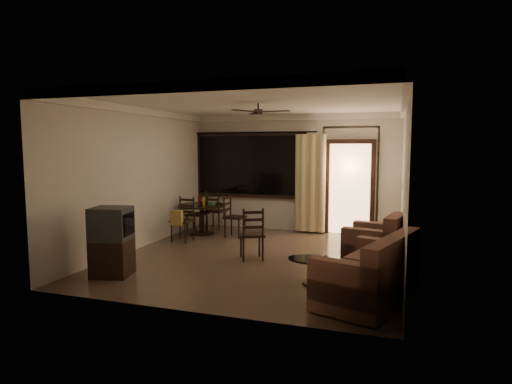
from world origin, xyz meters
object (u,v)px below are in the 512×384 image
(coffee_table, at_px, (317,267))
(sofa, at_px, (372,276))
(dining_table, at_px, (202,211))
(dining_chair_east, at_px, (235,224))
(dining_chair_west, at_px, (198,221))
(dining_chair_north, at_px, (216,218))
(tv_cabinet, at_px, (112,241))
(armchair, at_px, (377,246))
(dining_chair_south, at_px, (182,227))
(side_chair, at_px, (252,244))

(coffee_table, bearing_deg, sofa, -32.28)
(dining_table, distance_m, dining_chair_east, 0.88)
(dining_chair_west, distance_m, dining_chair_north, 0.64)
(tv_cabinet, bearing_deg, dining_chair_west, 80.61)
(dining_chair_north, relative_size, armchair, 0.92)
(dining_chair_north, height_order, sofa, dining_chair_north)
(tv_cabinet, bearing_deg, dining_chair_north, 77.41)
(dining_chair_south, distance_m, side_chair, 2.11)
(tv_cabinet, distance_m, coffee_table, 3.20)
(sofa, xyz_separation_m, armchair, (-0.01, 1.73, 0.02))
(dining_chair_north, bearing_deg, dining_chair_east, 140.95)
(tv_cabinet, xyz_separation_m, side_chair, (1.77, 1.61, -0.26))
(tv_cabinet, bearing_deg, armchair, 11.90)
(dining_table, xyz_separation_m, armchair, (4.00, -1.60, -0.18))
(coffee_table, bearing_deg, tv_cabinet, -169.40)
(sofa, bearing_deg, armchair, 108.00)
(dining_chair_west, height_order, sofa, dining_chair_west)
(dining_chair_west, xyz_separation_m, side_chair, (1.97, -1.85, 0.00))
(dining_chair_south, distance_m, armchair, 4.13)
(armchair, xyz_separation_m, coffee_table, (-0.80, -1.22, -0.12))
(dining_chair_east, xyz_separation_m, armchair, (3.17, -1.54, 0.09))
(dining_chair_east, xyz_separation_m, side_chair, (1.00, -1.73, 0.00))
(side_chair, bearing_deg, coffee_table, 115.60)
(tv_cabinet, distance_m, armchair, 4.34)
(dining_chair_west, xyz_separation_m, armchair, (4.14, -1.65, 0.09))
(coffee_table, relative_size, side_chair, 0.91)
(tv_cabinet, bearing_deg, dining_chair_east, 64.28)
(dining_chair_west, height_order, coffee_table, dining_chair_west)
(dining_chair_south, distance_m, tv_cabinet, 2.56)
(dining_chair_north, relative_size, coffee_table, 1.10)
(dining_chair_south, bearing_deg, tv_cabinet, -83.36)
(dining_chair_south, height_order, tv_cabinet, tv_cabinet)
(side_chair, bearing_deg, armchair, 157.64)
(dining_table, distance_m, dining_chair_north, 0.72)
(dining_chair_east, height_order, tv_cabinet, tv_cabinet)
(dining_table, distance_m, armchair, 4.31)
(dining_chair_north, height_order, coffee_table, dining_chair_north)
(dining_chair_north, bearing_deg, coffee_table, 135.99)
(dining_chair_north, distance_m, side_chair, 3.04)
(dining_chair_north, xyz_separation_m, tv_cabinet, (0.01, -4.07, 0.27))
(coffee_table, xyz_separation_m, side_chair, (-1.36, 1.02, 0.03))
(dining_table, bearing_deg, dining_chair_north, 85.57)
(dining_chair_west, distance_m, tv_cabinet, 3.47)
(sofa, bearing_deg, coffee_table, 165.53)
(dining_chair_north, height_order, side_chair, side_chair)
(dining_table, xyz_separation_m, side_chair, (1.83, -1.79, -0.26))
(dining_chair_east, height_order, dining_chair_north, same)
(dining_chair_west, bearing_deg, dining_table, 72.13)
(sofa, bearing_deg, dining_chair_west, 158.60)
(dining_table, distance_m, tv_cabinet, 3.40)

